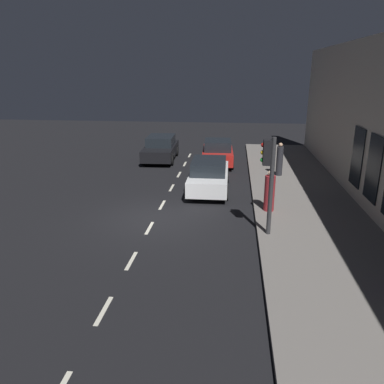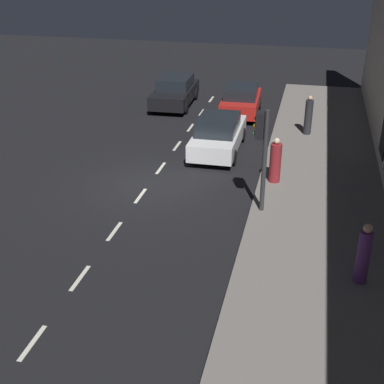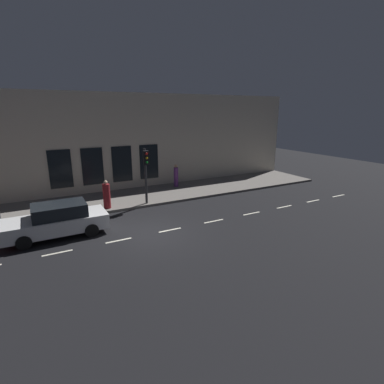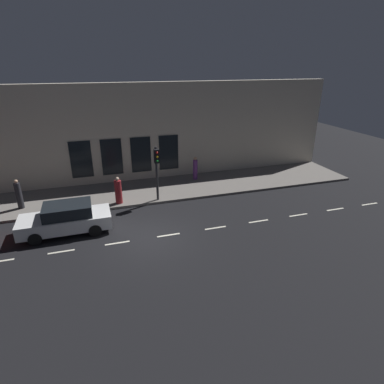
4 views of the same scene
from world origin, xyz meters
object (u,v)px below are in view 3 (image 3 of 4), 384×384
(traffic_light, at_px, (146,167))
(pedestrian_1, at_px, (107,196))
(parked_car_0, at_px, (57,220))
(pedestrian_0, at_px, (176,176))

(traffic_light, distance_m, pedestrian_1, 2.87)
(traffic_light, distance_m, parked_car_0, 6.05)
(parked_car_0, relative_size, pedestrian_0, 2.67)
(traffic_light, xyz_separation_m, pedestrian_1, (0.31, 2.40, -1.54))
(parked_car_0, bearing_deg, pedestrian_0, -58.88)
(parked_car_0, bearing_deg, pedestrian_1, -48.14)
(traffic_light, xyz_separation_m, pedestrian_0, (3.08, -3.47, -1.51))
(pedestrian_0, bearing_deg, pedestrian_1, 106.98)
(pedestrian_0, height_order, pedestrian_1, pedestrian_0)
(parked_car_0, xyz_separation_m, pedestrian_0, (5.44, -8.79, 0.16))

